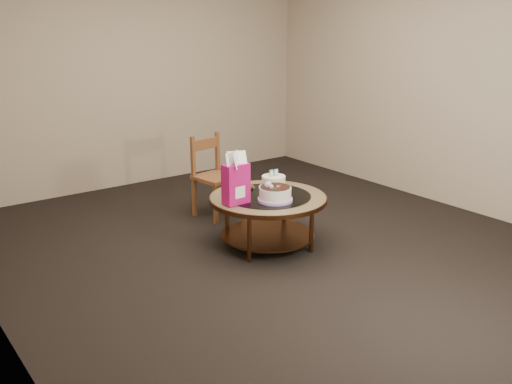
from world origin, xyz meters
TOP-DOWN VIEW (x-y plane):
  - ground at (0.00, 0.00)m, footprint 5.00×5.00m
  - room_walls at (0.00, 0.00)m, footprint 4.52×5.02m
  - coffee_table at (0.00, -0.00)m, footprint 1.02×1.02m
  - decorated_cake at (-0.05, -0.15)m, footprint 0.29×0.29m
  - cream_cake at (0.19, 0.16)m, footprint 0.27×0.27m
  - gift_bag at (-0.34, -0.01)m, footprint 0.22×0.16m
  - pillar_candle at (-0.03, 0.28)m, footprint 0.14×0.14m
  - dining_chair at (0.06, 0.95)m, footprint 0.43×0.43m

SIDE VIEW (x-z plane):
  - ground at x=0.00m, z-range 0.00..0.00m
  - coffee_table at x=0.00m, z-range 0.15..0.61m
  - dining_chair at x=0.06m, z-range 0.01..0.82m
  - pillar_candle at x=-0.03m, z-range 0.44..0.54m
  - cream_cake at x=0.19m, z-range 0.43..0.59m
  - decorated_cake at x=-0.05m, z-range 0.43..0.60m
  - gift_bag at x=-0.34m, z-range 0.46..0.89m
  - room_walls at x=0.00m, z-range 0.24..2.85m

